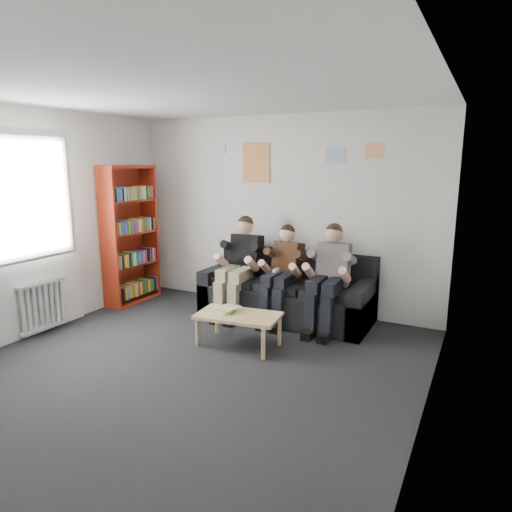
% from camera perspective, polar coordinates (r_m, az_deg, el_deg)
% --- Properties ---
extents(room_shell, '(5.00, 5.00, 5.00)m').
position_cam_1_polar(room_shell, '(4.30, -10.43, 1.93)').
color(room_shell, black).
rests_on(room_shell, ground).
extents(sofa, '(2.24, 0.92, 0.87)m').
position_cam_1_polar(sofa, '(6.15, 3.93, -4.88)').
color(sofa, black).
rests_on(sofa, ground).
extents(bookshelf, '(0.30, 0.91, 2.02)m').
position_cam_1_polar(bookshelf, '(6.95, -15.41, 2.55)').
color(bookshelf, maroon).
rests_on(bookshelf, ground).
extents(coffee_table, '(0.93, 0.51, 0.37)m').
position_cam_1_polar(coffee_table, '(5.22, -2.22, -7.73)').
color(coffee_table, '#DCAE7F').
rests_on(coffee_table, ground).
extents(game_cases, '(0.26, 0.24, 0.06)m').
position_cam_1_polar(game_cases, '(5.27, -3.70, -6.68)').
color(game_cases, silver).
rests_on(game_cases, coffee_table).
extents(person_left, '(0.41, 0.88, 1.35)m').
position_cam_1_polar(person_left, '(6.15, -2.13, -1.38)').
color(person_left, black).
rests_on(person_left, sofa).
extents(person_middle, '(0.37, 0.79, 1.27)m').
position_cam_1_polar(person_middle, '(5.89, 3.21, -2.29)').
color(person_middle, '#55351C').
rests_on(person_middle, sofa).
extents(person_right, '(0.40, 0.85, 1.32)m').
position_cam_1_polar(person_right, '(5.67, 8.99, -2.77)').
color(person_right, silver).
rests_on(person_right, sofa).
extents(radiator, '(0.10, 0.64, 0.60)m').
position_cam_1_polar(radiator, '(6.17, -25.05, -5.57)').
color(radiator, silver).
rests_on(radiator, ground).
extents(window, '(0.05, 1.30, 2.36)m').
position_cam_1_polar(window, '(6.07, -26.03, 0.69)').
color(window, white).
rests_on(window, room_shell).
extents(poster_large, '(0.42, 0.01, 0.55)m').
position_cam_1_polar(poster_large, '(6.56, 0.02, 11.58)').
color(poster_large, '#DAC04D').
rests_on(poster_large, room_shell).
extents(poster_blue, '(0.25, 0.01, 0.20)m').
position_cam_1_polar(poster_blue, '(6.12, 9.88, 12.33)').
color(poster_blue, '#3C8CCD').
rests_on(poster_blue, room_shell).
extents(poster_pink, '(0.22, 0.01, 0.18)m').
position_cam_1_polar(poster_pink, '(5.99, 14.57, 12.63)').
color(poster_pink, '#E24687').
rests_on(poster_pink, room_shell).
extents(poster_sign, '(0.20, 0.01, 0.14)m').
position_cam_1_polar(poster_sign, '(6.86, -4.56, 13.22)').
color(poster_sign, white).
rests_on(poster_sign, room_shell).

